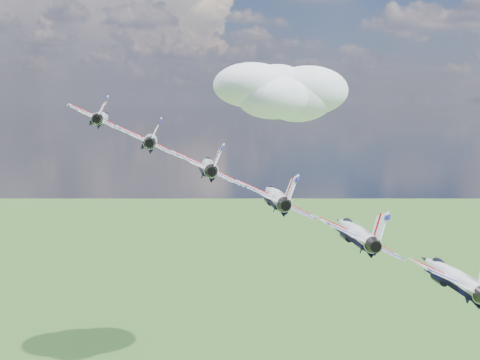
{
  "coord_description": "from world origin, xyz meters",
  "views": [
    {
      "loc": [
        -3.61,
        -80.5,
        161.92
      ],
      "look_at": [
        0.6,
        -4.49,
        151.83
      ],
      "focal_mm": 45.0,
      "sensor_mm": 36.0,
      "label": 1
    }
  ],
  "objects_px": {
    "jet_1": "(151,140)",
    "jet_4": "(354,232)",
    "jet_2": "(208,166)",
    "jet_3": "(275,196)",
    "jet_0": "(102,118)",
    "jet_5": "(450,275)"
  },
  "relations": [
    {
      "from": "jet_3",
      "to": "jet_4",
      "type": "distance_m",
      "value": 11.34
    },
    {
      "from": "jet_1",
      "to": "jet_4",
      "type": "distance_m",
      "value": 34.01
    },
    {
      "from": "jet_2",
      "to": "jet_1",
      "type": "bearing_deg",
      "value": 134.62
    },
    {
      "from": "jet_1",
      "to": "jet_5",
      "type": "distance_m",
      "value": 45.35
    },
    {
      "from": "jet_2",
      "to": "jet_5",
      "type": "bearing_deg",
      "value": -45.38
    },
    {
      "from": "jet_2",
      "to": "jet_5",
      "type": "xyz_separation_m",
      "value": [
        24.44,
        -21.89,
        -8.96
      ]
    },
    {
      "from": "jet_0",
      "to": "jet_3",
      "type": "xyz_separation_m",
      "value": [
        24.44,
        -21.89,
        -8.96
      ]
    },
    {
      "from": "jet_4",
      "to": "jet_2",
      "type": "bearing_deg",
      "value": 134.62
    },
    {
      "from": "jet_3",
      "to": "jet_2",
      "type": "bearing_deg",
      "value": 134.62
    },
    {
      "from": "jet_2",
      "to": "jet_5",
      "type": "relative_size",
      "value": 1.0
    },
    {
      "from": "jet_1",
      "to": "jet_2",
      "type": "bearing_deg",
      "value": -45.38
    },
    {
      "from": "jet_1",
      "to": "jet_3",
      "type": "xyz_separation_m",
      "value": [
        16.29,
        -14.59,
        -5.97
      ]
    },
    {
      "from": "jet_2",
      "to": "jet_4",
      "type": "height_order",
      "value": "jet_2"
    },
    {
      "from": "jet_4",
      "to": "jet_3",
      "type": "bearing_deg",
      "value": 134.62
    },
    {
      "from": "jet_3",
      "to": "jet_0",
      "type": "bearing_deg",
      "value": 134.62
    },
    {
      "from": "jet_0",
      "to": "jet_2",
      "type": "distance_m",
      "value": 22.67
    },
    {
      "from": "jet_0",
      "to": "jet_5",
      "type": "distance_m",
      "value": 56.68
    },
    {
      "from": "jet_2",
      "to": "jet_3",
      "type": "relative_size",
      "value": 1.0
    },
    {
      "from": "jet_1",
      "to": "jet_2",
      "type": "relative_size",
      "value": 1.0
    },
    {
      "from": "jet_2",
      "to": "jet_4",
      "type": "distance_m",
      "value": 22.67
    },
    {
      "from": "jet_2",
      "to": "jet_3",
      "type": "distance_m",
      "value": 11.34
    },
    {
      "from": "jet_1",
      "to": "jet_4",
      "type": "xyz_separation_m",
      "value": [
        24.44,
        -21.89,
        -8.96
      ]
    }
  ]
}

